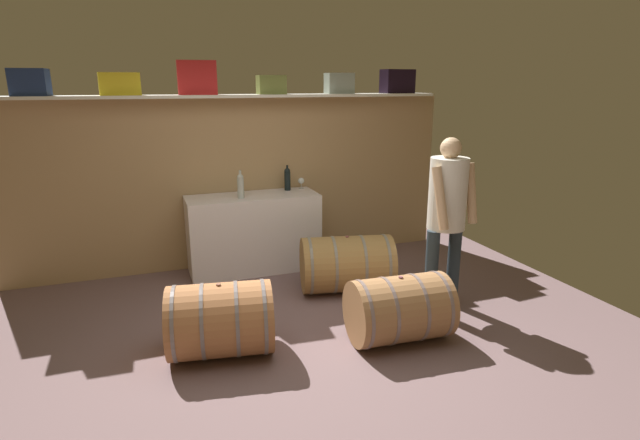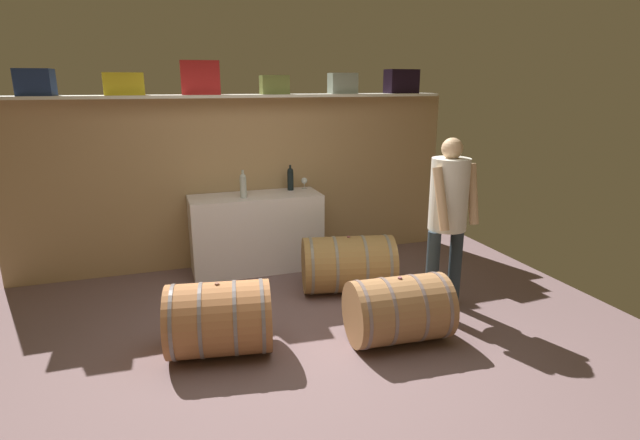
{
  "view_description": "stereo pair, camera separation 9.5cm",
  "coord_description": "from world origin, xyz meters",
  "px_view_note": "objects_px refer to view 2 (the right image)",
  "views": [
    {
      "loc": [
        -1.06,
        -3.46,
        2.11
      ],
      "look_at": [
        0.39,
        0.51,
        0.95
      ],
      "focal_mm": 27.91,
      "sensor_mm": 36.0,
      "label": 1
    },
    {
      "loc": [
        -0.97,
        -3.49,
        2.11
      ],
      "look_at": [
        0.39,
        0.51,
        0.95
      ],
      "focal_mm": 27.91,
      "sensor_mm": 36.0,
      "label": 2
    }
  ],
  "objects_px": {
    "toolcase_navy": "(35,82)",
    "wine_bottle_clear": "(243,185)",
    "wine_bottle_dark": "(290,178)",
    "winemaker_pouring": "(449,207)",
    "toolcase_grey": "(343,83)",
    "wine_barrel_far": "(219,319)",
    "toolcase_red": "(200,78)",
    "wine_barrel_flank": "(348,264)",
    "toolcase_black": "(401,81)",
    "toolcase_olive": "(274,85)",
    "wine_glass": "(304,181)",
    "work_cabinet": "(256,233)",
    "toolcase_yellow": "(123,84)",
    "wine_barrel_near": "(398,310)"
  },
  "relations": [
    {
      "from": "toolcase_yellow",
      "to": "toolcase_black",
      "type": "relative_size",
      "value": 1.0
    },
    {
      "from": "toolcase_navy",
      "to": "winemaker_pouring",
      "type": "distance_m",
      "value": 4.14
    },
    {
      "from": "toolcase_red",
      "to": "wine_bottle_clear",
      "type": "distance_m",
      "value": 1.23
    },
    {
      "from": "toolcase_olive",
      "to": "winemaker_pouring",
      "type": "distance_m",
      "value": 2.42
    },
    {
      "from": "wine_bottle_clear",
      "to": "wine_glass",
      "type": "height_order",
      "value": "wine_bottle_clear"
    },
    {
      "from": "wine_glass",
      "to": "winemaker_pouring",
      "type": "relative_size",
      "value": 0.08
    },
    {
      "from": "toolcase_yellow",
      "to": "toolcase_grey",
      "type": "relative_size",
      "value": 1.26
    },
    {
      "from": "wine_barrel_far",
      "to": "wine_barrel_flank",
      "type": "relative_size",
      "value": 0.87
    },
    {
      "from": "toolcase_navy",
      "to": "wine_bottle_clear",
      "type": "distance_m",
      "value": 2.24
    },
    {
      "from": "toolcase_yellow",
      "to": "work_cabinet",
      "type": "bearing_deg",
      "value": -12.51
    },
    {
      "from": "winemaker_pouring",
      "to": "toolcase_olive",
      "type": "bearing_deg",
      "value": -69.68
    },
    {
      "from": "toolcase_olive",
      "to": "wine_glass",
      "type": "relative_size",
      "value": 2.28
    },
    {
      "from": "toolcase_black",
      "to": "work_cabinet",
      "type": "xyz_separation_m",
      "value": [
        -1.89,
        -0.18,
        -1.69
      ]
    },
    {
      "from": "work_cabinet",
      "to": "toolcase_grey",
      "type": "bearing_deg",
      "value": 9.26
    },
    {
      "from": "toolcase_yellow",
      "to": "wine_bottle_dark",
      "type": "height_order",
      "value": "toolcase_yellow"
    },
    {
      "from": "toolcase_olive",
      "to": "wine_barrel_flank",
      "type": "distance_m",
      "value": 2.17
    },
    {
      "from": "toolcase_yellow",
      "to": "wine_bottle_dark",
      "type": "xyz_separation_m",
      "value": [
        1.74,
        -0.04,
        -1.08
      ]
    },
    {
      "from": "toolcase_black",
      "to": "wine_bottle_dark",
      "type": "height_order",
      "value": "toolcase_black"
    },
    {
      "from": "toolcase_grey",
      "to": "winemaker_pouring",
      "type": "xyz_separation_m",
      "value": [
        0.35,
        -1.82,
        -1.1
      ]
    },
    {
      "from": "toolcase_red",
      "to": "winemaker_pouring",
      "type": "distance_m",
      "value": 2.93
    },
    {
      "from": "toolcase_red",
      "to": "toolcase_yellow",
      "type": "bearing_deg",
      "value": -175.95
    },
    {
      "from": "toolcase_black",
      "to": "wine_bottle_clear",
      "type": "height_order",
      "value": "toolcase_black"
    },
    {
      "from": "wine_glass",
      "to": "winemaker_pouring",
      "type": "distance_m",
      "value": 1.99
    },
    {
      "from": "toolcase_navy",
      "to": "wine_barrel_near",
      "type": "relative_size",
      "value": 0.37
    },
    {
      "from": "wine_bottle_clear",
      "to": "wine_barrel_flank",
      "type": "height_order",
      "value": "wine_bottle_clear"
    },
    {
      "from": "toolcase_grey",
      "to": "wine_barrel_far",
      "type": "relative_size",
      "value": 0.35
    },
    {
      "from": "winemaker_pouring",
      "to": "toolcase_yellow",
      "type": "bearing_deg",
      "value": -45.94
    },
    {
      "from": "toolcase_navy",
      "to": "toolcase_yellow",
      "type": "distance_m",
      "value": 0.8
    },
    {
      "from": "wine_glass",
      "to": "wine_barrel_near",
      "type": "distance_m",
      "value": 2.34
    },
    {
      "from": "wine_bottle_dark",
      "to": "winemaker_pouring",
      "type": "bearing_deg",
      "value": -60.21
    },
    {
      "from": "toolcase_navy",
      "to": "wine_barrel_flank",
      "type": "xyz_separation_m",
      "value": [
        2.85,
        -1.13,
        -1.82
      ]
    },
    {
      "from": "toolcase_navy",
      "to": "toolcase_yellow",
      "type": "bearing_deg",
      "value": 2.59
    },
    {
      "from": "toolcase_grey",
      "to": "wine_barrel_far",
      "type": "distance_m",
      "value": 3.21
    },
    {
      "from": "toolcase_olive",
      "to": "wine_barrel_flank",
      "type": "height_order",
      "value": "toolcase_olive"
    },
    {
      "from": "toolcase_red",
      "to": "wine_barrel_far",
      "type": "relative_size",
      "value": 0.45
    },
    {
      "from": "toolcase_red",
      "to": "wine_bottle_dark",
      "type": "relative_size",
      "value": 1.35
    },
    {
      "from": "toolcase_navy",
      "to": "wine_barrel_far",
      "type": "relative_size",
      "value": 0.36
    },
    {
      "from": "toolcase_navy",
      "to": "wine_glass",
      "type": "bearing_deg",
      "value": 2.37
    },
    {
      "from": "toolcase_navy",
      "to": "wine_bottle_dark",
      "type": "relative_size",
      "value": 1.06
    },
    {
      "from": "work_cabinet",
      "to": "toolcase_yellow",
      "type": "bearing_deg",
      "value": 171.9
    },
    {
      "from": "work_cabinet",
      "to": "wine_glass",
      "type": "xyz_separation_m",
      "value": [
        0.64,
        0.17,
        0.53
      ]
    },
    {
      "from": "toolcase_black",
      "to": "wine_barrel_flank",
      "type": "xyz_separation_m",
      "value": [
        -1.12,
        -1.13,
        -1.84
      ]
    },
    {
      "from": "work_cabinet",
      "to": "wine_barrel_far",
      "type": "relative_size",
      "value": 1.65
    },
    {
      "from": "wine_barrel_far",
      "to": "toolcase_black",
      "type": "bearing_deg",
      "value": 46.74
    },
    {
      "from": "wine_bottle_clear",
      "to": "wine_bottle_dark",
      "type": "bearing_deg",
      "value": 20.64
    },
    {
      "from": "toolcase_grey",
      "to": "toolcase_black",
      "type": "height_order",
      "value": "toolcase_black"
    },
    {
      "from": "toolcase_navy",
      "to": "wine_bottle_clear",
      "type": "xyz_separation_m",
      "value": [
        1.94,
        -0.27,
        -1.09
      ]
    },
    {
      "from": "toolcase_yellow",
      "to": "wine_barrel_far",
      "type": "bearing_deg",
      "value": -77.09
    },
    {
      "from": "toolcase_grey",
      "to": "wine_bottle_dark",
      "type": "relative_size",
      "value": 1.03
    },
    {
      "from": "toolcase_yellow",
      "to": "toolcase_olive",
      "type": "xyz_separation_m",
      "value": [
        1.58,
        0.0,
        -0.01
      ]
    }
  ]
}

